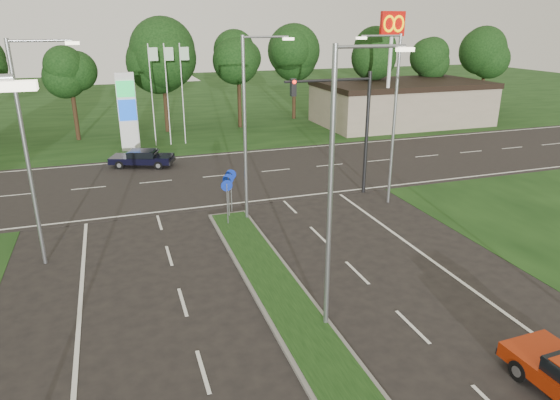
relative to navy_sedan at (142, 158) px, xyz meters
name	(u,v)px	position (x,y,z in m)	size (l,w,h in m)	color
verge_far	(156,106)	(3.50, 27.01, -0.62)	(160.00, 50.00, 0.02)	black
cross_road	(203,178)	(3.50, -3.99, -0.62)	(160.00, 12.00, 0.02)	black
median_kerb	(328,366)	(3.50, -23.99, -0.56)	(2.00, 26.00, 0.12)	slate
commercial_building	(401,103)	(25.50, 8.01, 1.38)	(16.00, 9.00, 4.00)	gray
streetlight_median_near	(337,180)	(4.50, -21.99, 4.46)	(2.53, 0.22, 9.00)	gray
streetlight_median_far	(249,121)	(4.50, -11.99, 4.46)	(2.53, 0.22, 9.00)	gray
streetlight_left_far	(31,144)	(-4.80, -13.99, 4.46)	(2.53, 0.22, 9.00)	gray
streetlight_right_far	(392,112)	(12.30, -11.99, 4.46)	(2.53, 0.22, 9.00)	gray
traffic_signal	(347,115)	(10.69, -10.00, 4.03)	(5.10, 0.42, 7.00)	black
median_signs	(229,187)	(3.50, -11.59, 1.09)	(1.16, 1.76, 2.38)	gray
gas_pylon	(130,110)	(-0.29, 5.06, 2.58)	(5.80, 1.26, 8.00)	silver
mcdonalds_sign	(391,41)	(21.50, 3.98, 7.37)	(2.20, 0.47, 10.40)	silver
treeline_far	(167,54)	(3.60, 11.94, 6.21)	(6.00, 6.00, 9.90)	black
navy_sedan	(142,158)	(0.00, 0.00, 0.00)	(4.54, 3.08, 1.15)	black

